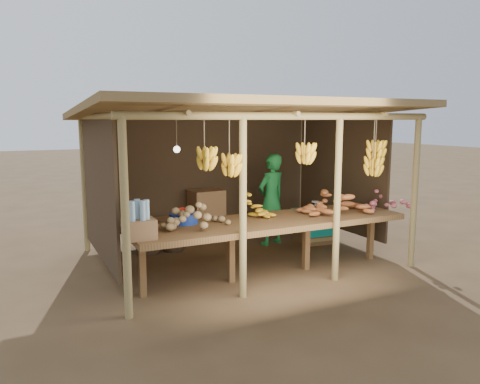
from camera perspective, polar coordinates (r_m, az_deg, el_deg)
name	(u,v)px	position (r m, az deg, el deg)	size (l,w,h in m)	color
ground	(240,258)	(7.46, 0.00, -7.99)	(60.00, 60.00, 0.00)	brown
stall_structure	(245,137)	(7.03, 0.60, 6.72)	(4.70, 3.50, 2.43)	#95814D
counter	(270,224)	(6.46, 3.73, -3.89)	(3.90, 1.05, 0.80)	brown
potato_heap	(194,215)	(5.85, -5.58, -2.80)	(0.96, 0.58, 0.36)	olive
sweet_potato_heap	(339,202)	(6.94, 11.95, -1.15)	(0.98, 0.59, 0.36)	#A15629
onion_heap	(382,198)	(7.46, 16.89, -0.66)	(0.84, 0.50, 0.36)	#BE5C67
banana_pile	(249,205)	(6.55, 1.06, -1.61)	(0.56, 0.34, 0.35)	gold
tomato_basin	(184,217)	(6.23, -6.90, -3.06)	(0.38, 0.38, 0.20)	navy
bottle_box	(139,224)	(5.49, -12.21, -3.83)	(0.37, 0.29, 0.46)	olive
vendor	(271,199)	(8.11, 3.84, -0.91)	(0.58, 0.38, 1.58)	#197331
tarp_crate	(314,225)	(8.39, 8.99, -3.98)	(0.69, 0.61, 0.77)	brown
carton_stack	(196,220)	(8.32, -5.43, -3.43)	(1.19, 0.45, 0.90)	olive
burlap_sacks	(161,236)	(7.80, -9.63, -5.33)	(0.87, 0.46, 0.62)	#402F1E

